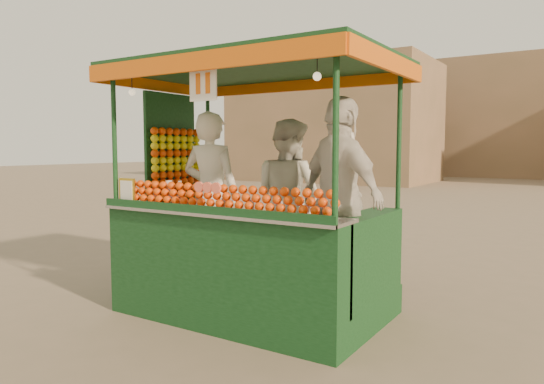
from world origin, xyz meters
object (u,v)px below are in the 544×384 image
Objects in this scene: juice_cart at (243,234)px; vendor_right at (341,198)px; vendor_middle at (288,198)px; vendor_left at (211,194)px.

vendor_right is (1.02, 0.15, 0.40)m from juice_cart.
juice_cart is at bearing 84.45° from vendor_middle.
vendor_right is (0.83, -0.44, 0.08)m from vendor_middle.
vendor_right reaches higher than vendor_left.
vendor_left is 1.05× the size of vendor_middle.
vendor_right is (1.57, -0.02, 0.04)m from vendor_left.
vendor_right is at bearing 168.05° from vendor_left.
juice_cart is 1.50× the size of vendor_right.
vendor_middle is at bearing 72.48° from juice_cart.
vendor_middle is (0.74, 0.42, -0.04)m from vendor_left.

